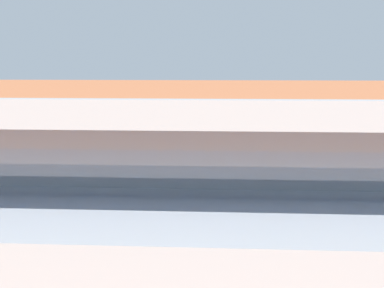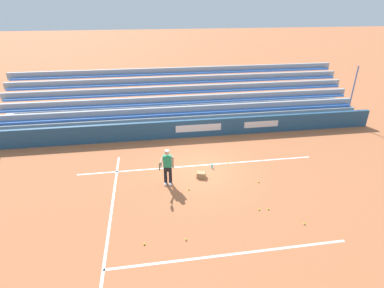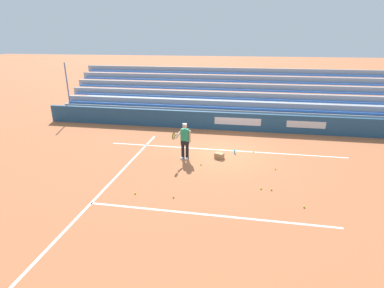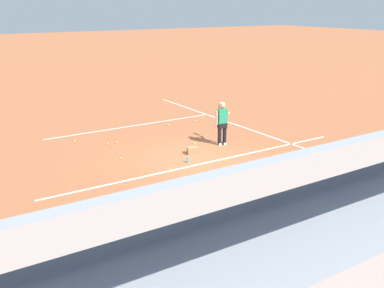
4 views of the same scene
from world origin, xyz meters
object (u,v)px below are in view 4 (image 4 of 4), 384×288
(ball_box_cardboard, at_px, (193,150))
(tennis_ball_on_baseline, at_px, (195,121))
(tennis_ball_midcourt, at_px, (121,159))
(water_bottle, at_px, (188,160))
(tennis_ball_near_player, at_px, (117,142))
(tennis_ball_far_right, at_px, (108,144))
(tennis_ball_stray_back, at_px, (195,143))
(tennis_ball_by_box, at_px, (74,141))
(tennis_player, at_px, (222,123))
(tennis_ball_toward_net, at_px, (169,125))
(tennis_ball_far_left, at_px, (170,170))

(ball_box_cardboard, xyz_separation_m, tennis_ball_on_baseline, (2.73, 4.00, -0.10))
(tennis_ball_midcourt, relative_size, water_bottle, 0.30)
(tennis_ball_on_baseline, relative_size, tennis_ball_midcourt, 1.00)
(tennis_ball_near_player, height_order, tennis_ball_far_right, same)
(tennis_ball_stray_back, relative_size, tennis_ball_by_box, 1.00)
(tennis_ball_on_baseline, bearing_deg, tennis_ball_by_box, -178.81)
(tennis_ball_on_baseline, bearing_deg, tennis_ball_far_right, -166.66)
(water_bottle, bearing_deg, tennis_ball_stray_back, 50.54)
(tennis_ball_stray_back, xyz_separation_m, tennis_ball_midcourt, (-3.27, -0.11, 0.00))
(tennis_player, distance_m, tennis_ball_midcourt, 4.27)
(tennis_ball_on_baseline, bearing_deg, tennis_ball_stray_back, -123.43)
(tennis_ball_stray_back, xyz_separation_m, tennis_ball_far_right, (-2.96, 1.85, 0.00))
(tennis_ball_by_box, xyz_separation_m, tennis_ball_far_right, (1.01, -1.05, 0.00))
(tennis_ball_toward_net, xyz_separation_m, tennis_ball_midcourt, (-3.81, -3.15, 0.00))
(ball_box_cardboard, height_order, tennis_ball_stray_back, ball_box_cardboard)
(tennis_ball_stray_back, distance_m, tennis_ball_midcourt, 3.27)
(tennis_ball_midcourt, xyz_separation_m, tennis_ball_far_right, (0.31, 1.96, 0.00))
(tennis_ball_far_left, bearing_deg, tennis_ball_toward_net, 60.49)
(ball_box_cardboard, xyz_separation_m, tennis_ball_far_right, (-2.23, 2.82, -0.10))
(tennis_player, relative_size, tennis_ball_near_player, 25.98)
(tennis_ball_stray_back, bearing_deg, tennis_ball_midcourt, -178.03)
(ball_box_cardboard, xyz_separation_m, tennis_ball_by_box, (-3.24, 3.87, -0.10))
(tennis_ball_by_box, bearing_deg, tennis_player, -36.12)
(tennis_ball_stray_back, bearing_deg, water_bottle, -129.46)
(ball_box_cardboard, relative_size, water_bottle, 1.82)
(tennis_ball_far_left, height_order, water_bottle, water_bottle)
(ball_box_cardboard, xyz_separation_m, tennis_ball_midcourt, (-2.54, 0.86, -0.10))
(tennis_ball_by_box, bearing_deg, tennis_ball_midcourt, -76.97)
(tennis_ball_on_baseline, bearing_deg, tennis_ball_near_player, -165.41)
(ball_box_cardboard, relative_size, tennis_ball_far_left, 6.06)
(tennis_ball_on_baseline, height_order, tennis_ball_far_right, same)
(tennis_ball_far_left, xyz_separation_m, tennis_ball_by_box, (-1.63, 4.96, 0.00))
(tennis_ball_stray_back, xyz_separation_m, tennis_ball_far_left, (-2.34, -2.06, 0.00))
(ball_box_cardboard, relative_size, tennis_ball_toward_net, 6.06)
(tennis_ball_by_box, height_order, tennis_ball_far_right, same)
(tennis_ball_far_right, bearing_deg, tennis_ball_near_player, -2.26)
(tennis_ball_on_baseline, distance_m, tennis_ball_midcourt, 6.13)
(ball_box_cardboard, xyz_separation_m, tennis_ball_far_left, (-1.61, -1.09, -0.10))
(tennis_player, bearing_deg, water_bottle, -154.57)
(ball_box_cardboard, bearing_deg, tennis_ball_midcourt, 161.32)
(tennis_player, relative_size, tennis_ball_toward_net, 25.98)
(tennis_ball_stray_back, relative_size, tennis_ball_far_right, 1.00)
(tennis_ball_near_player, bearing_deg, tennis_ball_toward_net, 21.08)
(tennis_player, xyz_separation_m, water_bottle, (-2.30, -1.09, -0.78))
(tennis_ball_far_right, bearing_deg, ball_box_cardboard, -51.70)
(tennis_ball_stray_back, relative_size, tennis_ball_midcourt, 1.00)
(tennis_player, bearing_deg, tennis_ball_midcourt, 172.85)
(tennis_ball_on_baseline, height_order, tennis_ball_midcourt, same)
(tennis_ball_far_right, relative_size, water_bottle, 0.30)
(tennis_ball_far_right, bearing_deg, tennis_player, -32.92)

